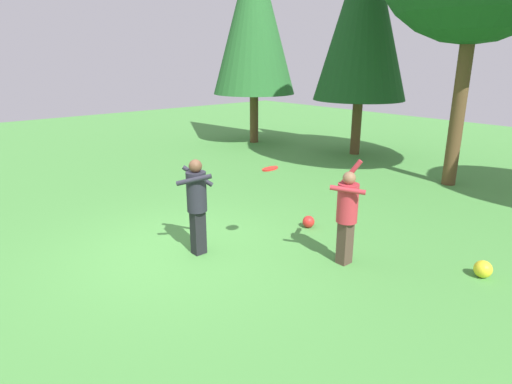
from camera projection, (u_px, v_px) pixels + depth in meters
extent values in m
plane|color=#4C9342|center=(183.00, 251.00, 7.69)|extent=(40.00, 40.00, 0.00)
cube|color=#4C382D|center=(345.00, 242.00, 7.14)|extent=(0.19, 0.22, 0.74)
cylinder|color=#B72D38|center=(348.00, 203.00, 6.93)|extent=(0.34, 0.34, 0.64)
sphere|color=#8C6647|center=(349.00, 178.00, 6.81)|extent=(0.21, 0.21, 0.21)
cylinder|color=#B72D38|center=(348.00, 190.00, 6.66)|extent=(0.50, 0.37, 0.12)
cylinder|color=#B72D38|center=(350.00, 174.00, 6.98)|extent=(0.35, 0.27, 0.50)
cube|color=black|center=(198.00, 232.00, 7.49)|extent=(0.19, 0.22, 0.79)
cylinder|color=#23232D|center=(196.00, 192.00, 7.27)|extent=(0.34, 0.34, 0.69)
sphere|color=brown|center=(195.00, 166.00, 7.14)|extent=(0.22, 0.22, 0.22)
cylinder|color=#23232D|center=(198.00, 176.00, 7.39)|extent=(0.42, 0.45, 0.39)
cylinder|color=#23232D|center=(194.00, 180.00, 7.00)|extent=(0.45, 0.49, 0.21)
cylinder|color=red|center=(270.00, 169.00, 7.13)|extent=(0.38, 0.38, 0.08)
sphere|color=red|center=(309.00, 222.00, 8.72)|extent=(0.24, 0.24, 0.24)
sphere|color=yellow|center=(483.00, 269.00, 6.73)|extent=(0.28, 0.28, 0.28)
cylinder|color=brown|center=(358.00, 105.00, 14.92)|extent=(0.34, 0.34, 3.46)
cone|color=#19471E|center=(364.00, 13.00, 14.04)|extent=(3.11, 3.11, 5.54)
cylinder|color=brown|center=(254.00, 98.00, 17.04)|extent=(0.34, 0.34, 3.51)
cone|color=#28662D|center=(254.00, 17.00, 16.15)|extent=(3.16, 3.16, 5.62)
cylinder|color=brown|center=(460.00, 98.00, 11.07)|extent=(0.35, 0.35, 4.59)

